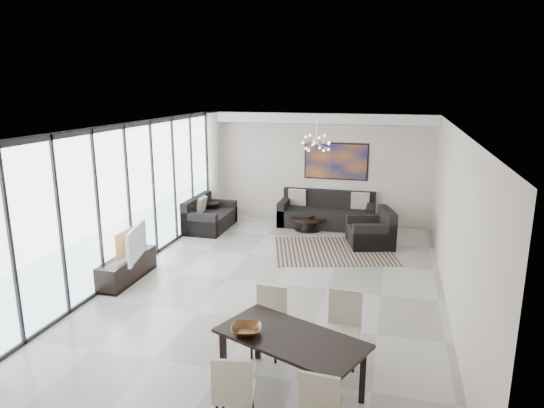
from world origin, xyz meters
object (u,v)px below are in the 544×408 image
(sofa_main, at_px, (327,214))
(tv_console, at_px, (127,268))
(coffee_table, at_px, (308,223))
(television, at_px, (131,243))
(dining_table, at_px, (291,343))

(sofa_main, relative_size, tv_console, 1.63)
(coffee_table, xyz_separation_m, television, (-2.54, -4.13, 0.59))
(tv_console, xyz_separation_m, dining_table, (3.73, -2.58, 0.41))
(sofa_main, height_order, tv_console, sofa_main)
(television, distance_m, dining_table, 4.37)
(coffee_table, distance_m, dining_table, 6.74)
(coffee_table, xyz_separation_m, tv_console, (-2.70, -4.06, 0.05))
(dining_table, bearing_deg, sofa_main, 94.91)
(sofa_main, height_order, television, television)
(coffee_table, height_order, sofa_main, sofa_main)
(coffee_table, distance_m, sofa_main, 0.68)
(sofa_main, bearing_deg, dining_table, -85.09)
(tv_console, height_order, television, television)
(coffee_table, relative_size, television, 0.87)
(coffee_table, bearing_deg, tv_console, -123.65)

